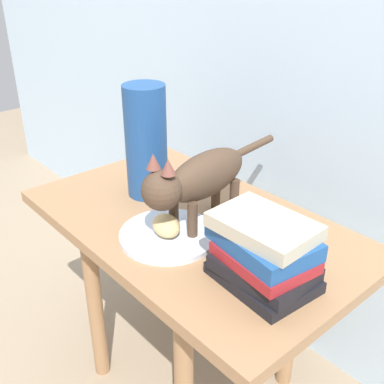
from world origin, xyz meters
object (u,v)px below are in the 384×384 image
Objects in this scene: book_stack at (264,253)px; green_vase at (146,142)px; plate at (168,235)px; cat at (198,178)px; bread_roll at (166,226)px; side_table at (192,246)px.

book_stack is 0.49m from green_vase.
cat is at bearing 83.53° from plate.
bread_roll is 0.35× the size of book_stack.
plate is at bearing 115.21° from bread_roll.
book_stack is at bearing 11.04° from bread_roll.
plate is (0.02, -0.10, 0.08)m from side_table.
bread_roll is 0.26m from book_stack.
cat is 0.23m from green_vase.
cat is (0.01, 0.09, 0.13)m from plate.
side_table is 10.96× the size of bread_roll.
cat is (0.01, 0.10, 0.09)m from bread_roll.
bread_roll is at bearing -168.96° from book_stack.
side_table is 0.16m from bread_roll.
cat reaches higher than book_stack.
book_stack is at bearing -7.49° from green_vase.
plate is 0.27m from book_stack.
side_table is at bearing -1.90° from green_vase.
side_table is 3.87× the size of book_stack.
cat reaches higher than side_table.
side_table is 2.85× the size of green_vase.
green_vase reaches higher than cat.
green_vase is (-0.23, 0.02, 0.02)m from cat.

